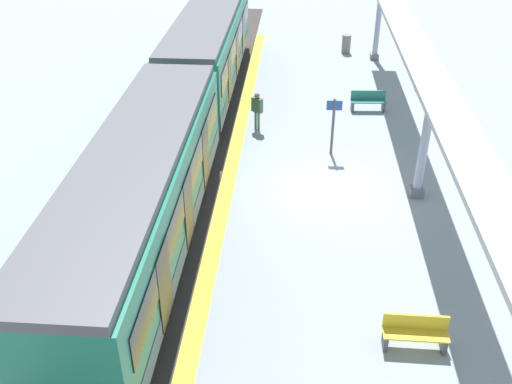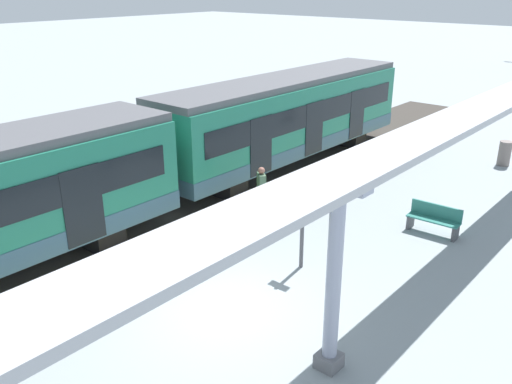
% 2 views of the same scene
% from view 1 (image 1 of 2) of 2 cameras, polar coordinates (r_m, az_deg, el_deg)
% --- Properties ---
extents(ground_plane, '(176.00, 176.00, 0.00)m').
position_cam_1_polar(ground_plane, '(19.71, 6.61, 0.20)').
color(ground_plane, gray).
extents(tactile_edge_strip, '(0.50, 35.31, 0.01)m').
position_cam_1_polar(tactile_edge_strip, '(19.81, -2.88, 0.57)').
color(tactile_edge_strip, yellow).
rests_on(tactile_edge_strip, ground).
extents(trackbed, '(3.20, 47.31, 0.01)m').
position_cam_1_polar(trackbed, '(20.10, -8.12, 0.76)').
color(trackbed, '#38332D').
rests_on(trackbed, ground).
extents(train_near_carriage, '(2.65, 12.51, 3.48)m').
position_cam_1_polar(train_near_carriage, '(15.88, -11.34, -0.96)').
color(train_near_carriage, '#1E725A').
rests_on(train_near_carriage, ground).
extents(train_far_carriage, '(2.65, 12.51, 3.48)m').
position_cam_1_polar(train_far_carriage, '(27.55, -4.65, 13.87)').
color(train_far_carriage, '#1E725A').
rests_on(train_far_carriage, ground).
extents(canopy_pillar_second, '(1.10, 0.44, 3.80)m').
position_cam_1_polar(canopy_pillar_second, '(19.08, 16.24, 4.57)').
color(canopy_pillar_second, slate).
rests_on(canopy_pillar_second, ground).
extents(canopy_pillar_third, '(1.10, 0.44, 3.80)m').
position_cam_1_polar(canopy_pillar_third, '(31.84, 11.92, 15.96)').
color(canopy_pillar_third, slate).
rests_on(canopy_pillar_third, ground).
extents(canopy_beam, '(1.20, 28.23, 0.16)m').
position_cam_1_polar(canopy_beam, '(18.38, 17.12, 10.09)').
color(canopy_beam, '#A8AAB2').
rests_on(canopy_beam, canopy_pillar_nearest).
extents(bench_near_end, '(1.52, 0.52, 0.86)m').
position_cam_1_polar(bench_near_end, '(25.78, 10.98, 8.82)').
color(bench_near_end, '#2B7367').
rests_on(bench_near_end, ground).
extents(bench_mid_platform, '(1.50, 0.46, 0.86)m').
position_cam_1_polar(bench_mid_platform, '(14.26, 15.39, -13.14)').
color(bench_mid_platform, gold).
rests_on(bench_mid_platform, ground).
extents(trash_bin, '(0.48, 0.48, 0.98)m').
position_cam_1_polar(trash_bin, '(33.01, 8.87, 14.20)').
color(trash_bin, slate).
rests_on(trash_bin, ground).
extents(platform_info_sign, '(0.56, 0.10, 2.20)m').
position_cam_1_polar(platform_info_sign, '(21.47, 7.61, 6.92)').
color(platform_info_sign, '#4C4C51').
rests_on(platform_info_sign, ground).
extents(passenger_waiting_near_edge, '(0.49, 0.44, 1.59)m').
position_cam_1_polar(passenger_waiting_near_edge, '(23.32, 0.11, 8.37)').
color(passenger_waiting_near_edge, '#436943').
rests_on(passenger_waiting_near_edge, ground).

